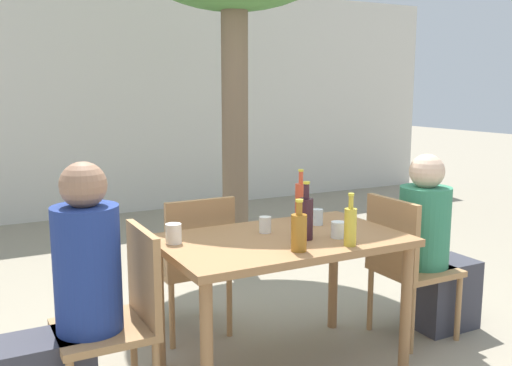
% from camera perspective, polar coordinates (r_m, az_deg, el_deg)
% --- Properties ---
extents(cafe_building_wall, '(10.00, 0.08, 2.80)m').
position_cam_1_polar(cafe_building_wall, '(7.16, -15.78, 7.94)').
color(cafe_building_wall, beige).
rests_on(cafe_building_wall, ground_plane).
extents(dining_table_front, '(1.30, 0.80, 0.76)m').
position_cam_1_polar(dining_table_front, '(3.11, 2.60, -7.13)').
color(dining_table_front, '#996B42').
rests_on(dining_table_front, ground_plane).
extents(patio_chair_0, '(0.44, 0.44, 0.90)m').
position_cam_1_polar(patio_chair_0, '(2.84, -13.29, -12.37)').
color(patio_chair_0, '#A87A4C').
rests_on(patio_chair_0, ground_plane).
extents(patio_chair_1, '(0.44, 0.44, 0.90)m').
position_cam_1_polar(patio_chair_1, '(3.66, 14.65, -7.42)').
color(patio_chair_1, '#A87A4C').
rests_on(patio_chair_1, ground_plane).
extents(patio_chair_2, '(0.44, 0.44, 0.90)m').
position_cam_1_polar(patio_chair_2, '(3.59, -6.19, -7.50)').
color(patio_chair_2, '#A87A4C').
rests_on(patio_chair_2, ground_plane).
extents(person_seated_0, '(0.55, 0.30, 1.24)m').
position_cam_1_polar(person_seated_0, '(2.79, -18.12, -12.20)').
color(person_seated_0, '#383842').
rests_on(person_seated_0, ground_plane).
extents(person_seated_1, '(0.56, 0.32, 1.16)m').
position_cam_1_polar(person_seated_1, '(3.82, 17.33, -6.76)').
color(person_seated_1, '#383842').
rests_on(person_seated_1, ground_plane).
extents(amber_bottle_0, '(0.08, 0.08, 0.26)m').
position_cam_1_polar(amber_bottle_0, '(2.80, 4.31, -4.83)').
color(amber_bottle_0, '#9E661E').
rests_on(amber_bottle_0, dining_table_front).
extents(wine_bottle_1, '(0.08, 0.08, 0.31)m').
position_cam_1_polar(wine_bottle_1, '(3.02, 5.03, -3.41)').
color(wine_bottle_1, '#331923').
rests_on(wine_bottle_1, dining_table_front).
extents(oil_cruet_2, '(0.06, 0.06, 0.27)m').
position_cam_1_polar(oil_cruet_2, '(2.93, 9.42, -4.22)').
color(oil_cruet_2, gold).
rests_on(oil_cruet_2, dining_table_front).
extents(soda_bottle_3, '(0.07, 0.07, 0.31)m').
position_cam_1_polar(soda_bottle_3, '(3.48, 4.49, -1.68)').
color(soda_bottle_3, '#DB4C2D').
rests_on(soda_bottle_3, dining_table_front).
extents(drinking_glass_0, '(0.06, 0.06, 0.09)m').
position_cam_1_polar(drinking_glass_0, '(3.35, 6.19, -3.40)').
color(drinking_glass_0, silver).
rests_on(drinking_glass_0, dining_table_front).
extents(drinking_glass_1, '(0.07, 0.07, 0.09)m').
position_cam_1_polar(drinking_glass_1, '(3.16, 0.92, -4.19)').
color(drinking_glass_1, silver).
rests_on(drinking_glass_1, dining_table_front).
extents(drinking_glass_2, '(0.08, 0.08, 0.10)m').
position_cam_1_polar(drinking_glass_2, '(2.98, -8.25, -5.03)').
color(drinking_glass_2, silver).
rests_on(drinking_glass_2, dining_table_front).
extents(drinking_glass_3, '(0.08, 0.08, 0.09)m').
position_cam_1_polar(drinking_glass_3, '(3.08, 8.22, -4.65)').
color(drinking_glass_3, white).
rests_on(drinking_glass_3, dining_table_front).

